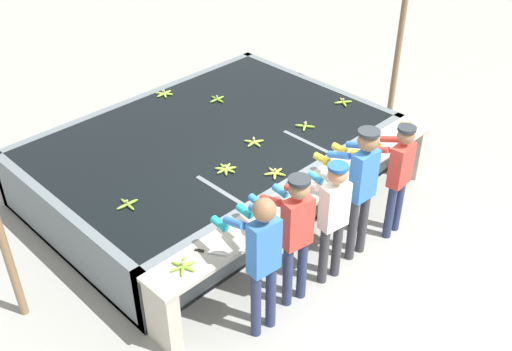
{
  "coord_description": "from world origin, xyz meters",
  "views": [
    {
      "loc": [
        -4.53,
        -3.4,
        4.97
      ],
      "look_at": [
        0.0,
        1.14,
        0.59
      ],
      "focal_mm": 42.0,
      "sensor_mm": 36.0,
      "label": 1
    }
  ],
  "objects_px": {
    "worker_2": "(332,212)",
    "knife_0": "(206,251)",
    "worker_3": "(361,181)",
    "worker_4": "(397,171)",
    "banana_bunch_ledge_2": "(408,126)",
    "support_post_right": "(399,42)",
    "banana_bunch_floating_1": "(164,94)",
    "worker_1": "(295,228)",
    "banana_bunch_floating_3": "(254,142)",
    "knife_1": "(393,138)",
    "banana_bunch_ledge_1": "(183,266)",
    "banana_bunch_floating_0": "(127,204)",
    "banana_bunch_floating_6": "(275,173)",
    "banana_bunch_floating_7": "(217,99)",
    "banana_bunch_floating_4": "(343,102)",
    "banana_bunch_ledge_0": "(335,165)",
    "banana_bunch_floating_5": "(226,169)",
    "worker_0": "(262,254)",
    "banana_bunch_floating_2": "(305,126)"
  },
  "relations": [
    {
      "from": "banana_bunch_ledge_0",
      "to": "banana_bunch_ledge_1",
      "type": "xyz_separation_m",
      "value": [
        -2.51,
        -0.09,
        -0.0
      ]
    },
    {
      "from": "worker_1",
      "to": "banana_bunch_floating_7",
      "type": "relative_size",
      "value": 5.91
    },
    {
      "from": "worker_1",
      "to": "banana_bunch_floating_3",
      "type": "distance_m",
      "value": 2.03
    },
    {
      "from": "worker_3",
      "to": "banana_bunch_floating_7",
      "type": "height_order",
      "value": "worker_3"
    },
    {
      "from": "worker_1",
      "to": "banana_bunch_ledge_2",
      "type": "xyz_separation_m",
      "value": [
        2.91,
        0.5,
        -0.14
      ]
    },
    {
      "from": "worker_2",
      "to": "banana_bunch_floating_6",
      "type": "height_order",
      "value": "worker_2"
    },
    {
      "from": "worker_2",
      "to": "banana_bunch_floating_1",
      "type": "xyz_separation_m",
      "value": [
        0.58,
        3.74,
        -0.09
      ]
    },
    {
      "from": "worker_1",
      "to": "banana_bunch_ledge_1",
      "type": "height_order",
      "value": "worker_1"
    },
    {
      "from": "worker_3",
      "to": "worker_4",
      "type": "distance_m",
      "value": 0.67
    },
    {
      "from": "banana_bunch_floating_1",
      "to": "knife_1",
      "type": "height_order",
      "value": "banana_bunch_floating_1"
    },
    {
      "from": "banana_bunch_floating_1",
      "to": "banana_bunch_ledge_1",
      "type": "relative_size",
      "value": 1.01
    },
    {
      "from": "banana_bunch_floating_0",
      "to": "support_post_right",
      "type": "bearing_deg",
      "value": -5.05
    },
    {
      "from": "worker_0",
      "to": "knife_0",
      "type": "xyz_separation_m",
      "value": [
        -0.23,
        0.58,
        -0.19
      ]
    },
    {
      "from": "banana_bunch_floating_3",
      "to": "banana_bunch_floating_7",
      "type": "distance_m",
      "value": 1.36
    },
    {
      "from": "worker_0",
      "to": "knife_0",
      "type": "distance_m",
      "value": 0.65
    },
    {
      "from": "worker_3",
      "to": "support_post_right",
      "type": "relative_size",
      "value": 0.55
    },
    {
      "from": "banana_bunch_ledge_0",
      "to": "banana_bunch_ledge_2",
      "type": "xyz_separation_m",
      "value": [
        1.49,
        -0.09,
        -0.0
      ]
    },
    {
      "from": "banana_bunch_floating_6",
      "to": "banana_bunch_ledge_1",
      "type": "relative_size",
      "value": 0.99
    },
    {
      "from": "worker_1",
      "to": "banana_bunch_floating_0",
      "type": "bearing_deg",
      "value": 116.92
    },
    {
      "from": "worker_1",
      "to": "worker_3",
      "type": "bearing_deg",
      "value": -1.0
    },
    {
      "from": "support_post_right",
      "to": "banana_bunch_ledge_0",
      "type": "bearing_deg",
      "value": -162.47
    },
    {
      "from": "worker_2",
      "to": "worker_0",
      "type": "bearing_deg",
      "value": -179.46
    },
    {
      "from": "worker_3",
      "to": "banana_bunch_floating_4",
      "type": "relative_size",
      "value": 6.9
    },
    {
      "from": "banana_bunch_ledge_2",
      "to": "support_post_right",
      "type": "distance_m",
      "value": 1.41
    },
    {
      "from": "worker_4",
      "to": "knife_0",
      "type": "relative_size",
      "value": 5.0
    },
    {
      "from": "worker_4",
      "to": "banana_bunch_ledge_1",
      "type": "bearing_deg",
      "value": 168.2
    },
    {
      "from": "banana_bunch_ledge_1",
      "to": "knife_1",
      "type": "height_order",
      "value": "banana_bunch_ledge_1"
    },
    {
      "from": "banana_bunch_floating_5",
      "to": "banana_bunch_ledge_0",
      "type": "relative_size",
      "value": 1.12
    },
    {
      "from": "banana_bunch_ledge_2",
      "to": "knife_0",
      "type": "distance_m",
      "value": 3.69
    },
    {
      "from": "banana_bunch_floating_6",
      "to": "banana_bunch_floating_7",
      "type": "xyz_separation_m",
      "value": [
        0.82,
        1.97,
        0.0
      ]
    },
    {
      "from": "banana_bunch_floating_4",
      "to": "support_post_right",
      "type": "relative_size",
      "value": 0.08
    },
    {
      "from": "worker_2",
      "to": "banana_bunch_ledge_0",
      "type": "bearing_deg",
      "value": 36.74
    },
    {
      "from": "worker_2",
      "to": "banana_bunch_floating_0",
      "type": "relative_size",
      "value": 5.61
    },
    {
      "from": "banana_bunch_floating_5",
      "to": "knife_1",
      "type": "distance_m",
      "value": 2.35
    },
    {
      "from": "worker_0",
      "to": "banana_bunch_floating_2",
      "type": "bearing_deg",
      "value": 32.71
    },
    {
      "from": "worker_3",
      "to": "banana_bunch_floating_1",
      "type": "relative_size",
      "value": 6.21
    },
    {
      "from": "banana_bunch_floating_4",
      "to": "banana_bunch_ledge_1",
      "type": "relative_size",
      "value": 0.91
    },
    {
      "from": "banana_bunch_floating_0",
      "to": "banana_bunch_ledge_0",
      "type": "bearing_deg",
      "value": -26.65
    },
    {
      "from": "banana_bunch_ledge_0",
      "to": "banana_bunch_floating_4",
      "type": "bearing_deg",
      "value": 34.72
    },
    {
      "from": "knife_1",
      "to": "banana_bunch_floating_1",
      "type": "bearing_deg",
      "value": 113.08
    },
    {
      "from": "knife_0",
      "to": "banana_bunch_floating_4",
      "type": "bearing_deg",
      "value": 16.39
    },
    {
      "from": "knife_1",
      "to": "banana_bunch_floating_2",
      "type": "bearing_deg",
      "value": 120.08
    },
    {
      "from": "worker_2",
      "to": "knife_0",
      "type": "relative_size",
      "value": 5.06
    },
    {
      "from": "worker_1",
      "to": "banana_bunch_ledge_2",
      "type": "height_order",
      "value": "worker_1"
    },
    {
      "from": "banana_bunch_floating_2",
      "to": "banana_bunch_floating_4",
      "type": "height_order",
      "value": "same"
    },
    {
      "from": "worker_1",
      "to": "worker_4",
      "type": "distance_m",
      "value": 1.76
    },
    {
      "from": "worker_0",
      "to": "banana_bunch_ledge_2",
      "type": "height_order",
      "value": "worker_0"
    },
    {
      "from": "banana_bunch_floating_7",
      "to": "support_post_right",
      "type": "height_order",
      "value": "support_post_right"
    },
    {
      "from": "banana_bunch_ledge_0",
      "to": "knife_1",
      "type": "distance_m",
      "value": 1.09
    },
    {
      "from": "banana_bunch_floating_4",
      "to": "banana_bunch_ledge_2",
      "type": "height_order",
      "value": "banana_bunch_ledge_2"
    }
  ]
}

